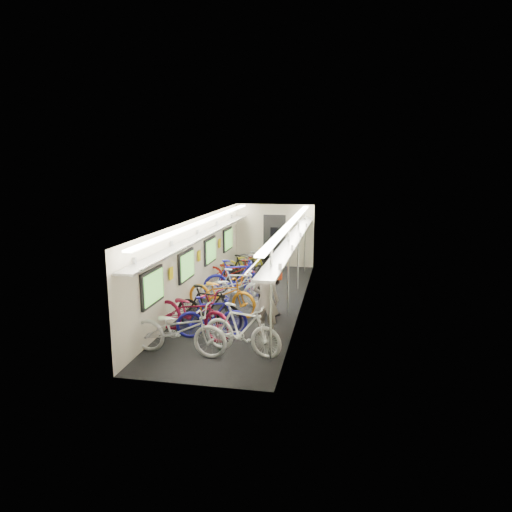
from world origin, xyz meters
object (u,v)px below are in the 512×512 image
at_px(passenger_near, 266,300).
at_px(passenger_mid, 267,282).
at_px(bicycle_1, 212,317).
at_px(bicycle_0, 179,329).
at_px(backpack, 277,272).

height_order(passenger_near, passenger_mid, passenger_mid).
height_order(bicycle_1, passenger_mid, passenger_mid).
relative_size(passenger_near, passenger_mid, 0.95).
distance_m(bicycle_0, backpack, 3.01).
bearing_deg(bicycle_1, bicycle_0, 141.61).
relative_size(bicycle_0, passenger_mid, 1.17).
distance_m(bicycle_1, passenger_near, 1.27).
height_order(bicycle_0, bicycle_1, bicycle_0).
bearing_deg(passenger_mid, passenger_near, 129.52).
bearing_deg(bicycle_1, passenger_mid, -45.03).
bearing_deg(passenger_near, bicycle_0, 40.90).
bearing_deg(passenger_mid, backpack, 154.34).
xyz_separation_m(bicycle_0, bicycle_1, (0.39, 1.05, -0.05)).
height_order(bicycle_1, backpack, backpack).
height_order(bicycle_0, backpack, backpack).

